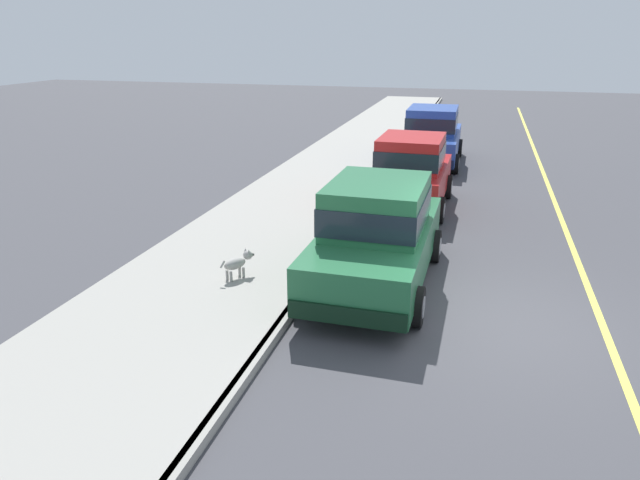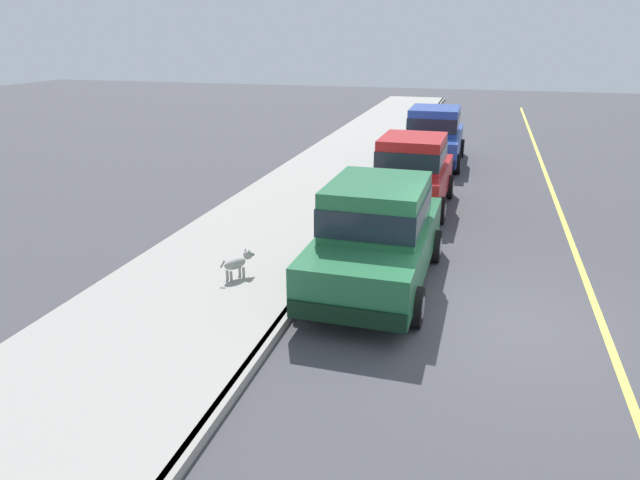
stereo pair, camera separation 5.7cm
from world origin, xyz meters
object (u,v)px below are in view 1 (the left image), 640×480
object	(u,v)px
dog_grey	(238,262)
car_red_hatchback	(411,171)
car_green_sedan	(377,233)
car_blue_sedan	(432,135)

from	to	relation	value
dog_grey	car_red_hatchback	bearing A→B (deg)	67.32
car_red_hatchback	dog_grey	world-z (taller)	car_red_hatchback
car_green_sedan	car_red_hatchback	bearing A→B (deg)	90.11
car_blue_sedan	dog_grey	size ratio (longest dim) A/B	6.86
car_green_sedan	dog_grey	bearing A→B (deg)	-164.44
car_green_sedan	car_red_hatchback	distance (m)	5.00
dog_grey	car_blue_sedan	bearing A→B (deg)	77.99
car_red_hatchback	dog_grey	size ratio (longest dim) A/B	5.70
car_blue_sedan	car_red_hatchback	bearing A→B (deg)	-90.30
car_green_sedan	dog_grey	xyz separation A→B (m)	(-2.38, -0.66, -0.55)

